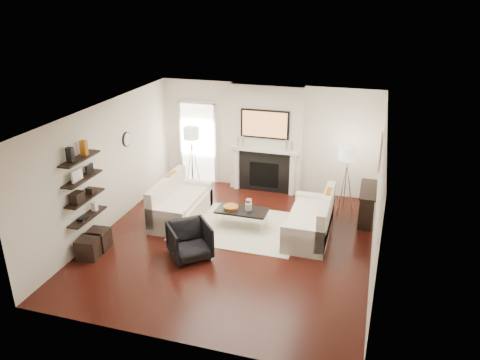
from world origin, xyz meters
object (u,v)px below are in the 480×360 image
(loveseat_right_base, at_px, (309,227))
(lamp_left_shade, at_px, (191,133))
(lamp_right_shade, at_px, (348,153))
(ottoman_near, at_px, (99,239))
(loveseat_left_base, at_px, (181,210))
(armchair, at_px, (190,239))
(coffee_table, at_px, (242,210))

(loveseat_right_base, height_order, lamp_left_shade, lamp_left_shade)
(lamp_right_shade, height_order, ottoman_near, lamp_right_shade)
(ottoman_near, bearing_deg, loveseat_left_base, 57.60)
(loveseat_left_base, distance_m, lamp_left_shade, 2.24)
(armchair, xyz_separation_m, ottoman_near, (-1.86, -0.22, -0.18))
(lamp_left_shade, xyz_separation_m, ottoman_near, (-0.62, -3.48, -1.25))
(loveseat_right_base, distance_m, ottoman_near, 4.27)
(loveseat_right_base, xyz_separation_m, coffee_table, (-1.44, -0.03, 0.19))
(armchair, bearing_deg, coffee_table, 26.84)
(loveseat_right_base, distance_m, lamp_right_shade, 1.93)
(loveseat_right_base, distance_m, lamp_left_shade, 3.95)
(loveseat_left_base, distance_m, coffee_table, 1.43)
(armchair, bearing_deg, loveseat_left_base, 78.85)
(ottoman_near, bearing_deg, lamp_left_shade, 79.90)
(loveseat_left_base, bearing_deg, ottoman_near, -122.40)
(coffee_table, relative_size, armchair, 1.45)
(coffee_table, height_order, ottoman_near, coffee_table)
(loveseat_left_base, height_order, lamp_left_shade, lamp_left_shade)
(armchair, height_order, ottoman_near, armchair)
(loveseat_left_base, bearing_deg, lamp_right_shade, 21.64)
(loveseat_right_base, height_order, lamp_right_shade, lamp_right_shade)
(loveseat_left_base, bearing_deg, loveseat_right_base, 0.53)
(coffee_table, bearing_deg, ottoman_near, -146.13)
(loveseat_left_base, height_order, ottoman_near, loveseat_left_base)
(coffee_table, bearing_deg, lamp_right_shade, 34.07)
(coffee_table, distance_m, lamp_right_shade, 2.68)
(loveseat_right_base, relative_size, armchair, 2.37)
(loveseat_right_base, bearing_deg, coffee_table, -178.61)
(coffee_table, height_order, armchair, armchair)
(loveseat_left_base, relative_size, lamp_right_shade, 4.50)
(lamp_right_shade, bearing_deg, loveseat_left_base, -158.36)
(lamp_right_shade, bearing_deg, lamp_left_shade, 173.60)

